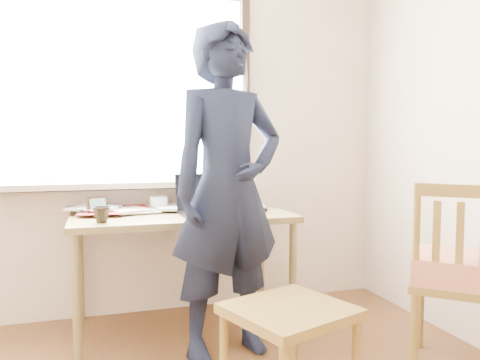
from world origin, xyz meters
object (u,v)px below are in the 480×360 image
object	(u,v)px
mug_dark	(102,215)
work_chair	(289,324)
desk	(183,226)
mug_white	(159,204)
side_chair	(459,272)
laptop	(207,204)
person	(228,190)

from	to	relation	value
mug_dark	work_chair	size ratio (longest dim) A/B	0.16
desk	mug_white	distance (m)	0.26
mug_white	side_chair	bearing A→B (deg)	-40.22
desk	laptop	world-z (taller)	laptop
desk	side_chair	world-z (taller)	side_chair
mug_white	work_chair	size ratio (longest dim) A/B	0.20
work_chair	side_chair	size ratio (longest dim) A/B	0.61
desk	laptop	xyz separation A→B (m)	(0.16, -0.03, 0.14)
desk	person	bearing A→B (deg)	-69.07
work_chair	person	bearing A→B (deg)	96.77
desk	side_chair	distance (m)	1.65
mug_white	side_chair	xyz separation A→B (m)	(1.42, -1.20, -0.27)
desk	work_chair	distance (m)	1.21
laptop	mug_white	bearing A→B (deg)	143.61
desk	side_chair	bearing A→B (deg)	-38.24
desk	laptop	bearing A→B (deg)	-9.67
mug_white	person	xyz separation A→B (m)	(0.31, -0.65, 0.14)
desk	mug_dark	xyz separation A→B (m)	(-0.51, -0.20, 0.12)
mug_dark	work_chair	distance (m)	1.28
mug_dark	laptop	bearing A→B (deg)	14.82
desk	person	world-z (taller)	person
mug_white	mug_dark	bearing A→B (deg)	-134.34
laptop	mug_dark	world-z (taller)	laptop
work_chair	laptop	bearing A→B (deg)	95.23
laptop	person	world-z (taller)	person
laptop	work_chair	bearing A→B (deg)	-84.77
desk	laptop	size ratio (longest dim) A/B	3.51
person	mug_dark	bearing A→B (deg)	145.62
laptop	mug_white	xyz separation A→B (m)	(-0.29, 0.21, -0.01)
mug_white	person	bearing A→B (deg)	-64.63
desk	work_chair	world-z (taller)	desk
desk	work_chair	size ratio (longest dim) A/B	2.29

